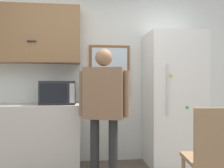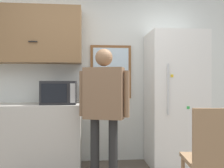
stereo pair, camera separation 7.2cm
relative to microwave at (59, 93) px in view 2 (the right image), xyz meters
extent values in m
cube|color=silver|center=(0.49, 0.37, 0.30)|extent=(6.00, 0.06, 2.70)
cube|color=#BCB7AD|center=(-0.71, 0.04, -0.61)|extent=(2.00, 0.61, 0.90)
cube|color=olive|center=(-0.71, 0.19, 0.82)|extent=(2.00, 0.31, 0.81)
cube|color=black|center=(-0.36, 0.02, 0.70)|extent=(0.12, 0.01, 0.01)
cube|color=#232326|center=(0.00, 0.00, 0.00)|extent=(0.47, 0.39, 0.31)
cube|color=black|center=(-0.04, -0.20, 0.00)|extent=(0.33, 0.01, 0.25)
cube|color=#B2B2B2|center=(0.20, -0.19, 0.00)|extent=(0.07, 0.01, 0.25)
cylinder|color=black|center=(0.48, -0.41, -0.68)|extent=(0.11, 0.11, 0.75)
cylinder|color=black|center=(0.69, -0.48, -0.68)|extent=(0.11, 0.11, 0.75)
cube|color=brown|center=(0.59, -0.44, 0.01)|extent=(0.52, 0.35, 0.62)
sphere|color=#8C6647|center=(0.59, -0.44, 0.44)|extent=(0.21, 0.21, 0.21)
cylinder|color=brown|center=(0.32, -0.36, 0.00)|extent=(0.07, 0.07, 0.55)
cylinder|color=brown|center=(0.85, -0.53, 0.00)|extent=(0.07, 0.07, 0.55)
cube|color=white|center=(1.64, 0.02, -0.10)|extent=(0.77, 0.63, 1.90)
cylinder|color=silver|center=(1.43, -0.32, 0.05)|extent=(0.02, 0.02, 0.67)
cube|color=green|center=(1.70, -0.30, -0.19)|extent=(0.04, 0.01, 0.04)
cube|color=yellow|center=(1.48, -0.30, 0.22)|extent=(0.04, 0.01, 0.04)
cube|color=#997551|center=(1.54, -1.15, -0.62)|extent=(0.47, 0.47, 0.04)
cube|color=#997551|center=(1.52, -1.34, -0.35)|extent=(0.39, 0.08, 0.50)
cube|color=brown|center=(0.74, 0.33, 0.30)|extent=(0.62, 0.04, 0.81)
cube|color=silver|center=(0.74, 0.31, 0.30)|extent=(0.54, 0.01, 0.73)
camera|label=1|loc=(0.32, -3.45, 0.12)|focal=40.00mm
camera|label=2|loc=(0.40, -3.46, 0.12)|focal=40.00mm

